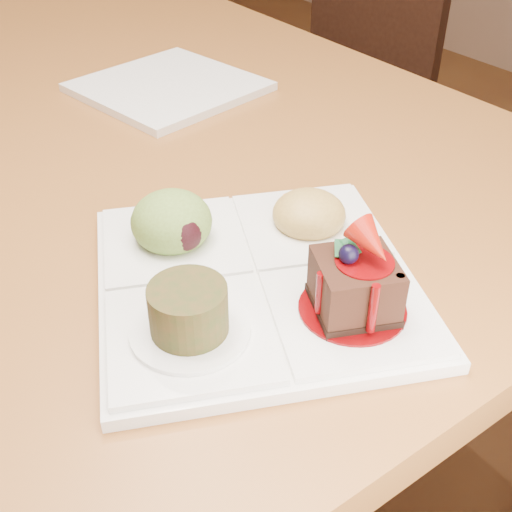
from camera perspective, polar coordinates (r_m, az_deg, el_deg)
ground at (r=1.57m, az=-14.46°, el=-10.86°), size 6.00×6.00×0.00m
dining_table at (r=1.18m, az=-19.48°, el=12.50°), size 1.00×1.80×0.75m
chair_right at (r=1.74m, az=8.18°, el=14.98°), size 0.45×0.45×0.88m
sampler_plate at (r=0.58m, az=-0.26°, el=-0.82°), size 0.37×0.37×0.11m
second_plate at (r=1.00m, az=-7.78°, el=14.68°), size 0.27×0.27×0.01m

